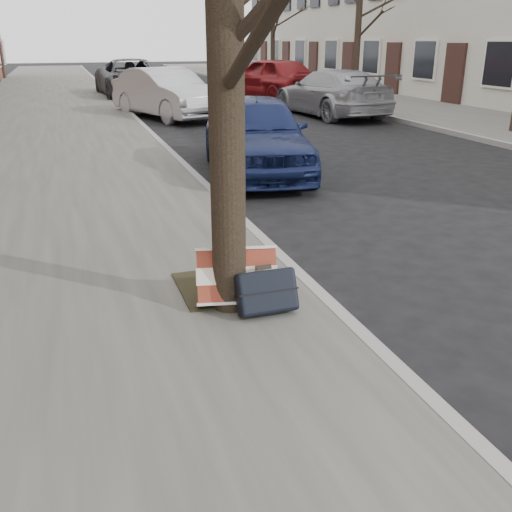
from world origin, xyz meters
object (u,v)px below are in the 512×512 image
object	(u,v)px
suitcase_red	(236,276)
car_near_front	(255,134)
car_near_mid	(167,93)
suitcase_navy	(266,291)

from	to	relation	value
suitcase_red	car_near_front	bearing A→B (deg)	82.31
suitcase_red	car_near_mid	world-z (taller)	car_near_mid
suitcase_navy	car_near_mid	bearing A→B (deg)	82.65
car_near_front	suitcase_red	bearing A→B (deg)	-99.84
suitcase_red	suitcase_navy	bearing A→B (deg)	-40.80
car_near_front	car_near_mid	size ratio (longest dim) A/B	0.92
suitcase_navy	car_near_front	size ratio (longest dim) A/B	0.12
suitcase_navy	car_near_front	distance (m)	5.79
suitcase_red	suitcase_navy	world-z (taller)	suitcase_red
car_near_front	car_near_mid	xyz separation A→B (m)	(-0.14, 7.92, 0.04)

